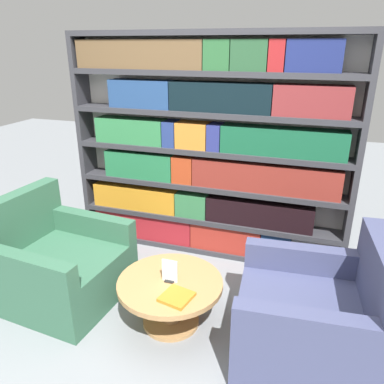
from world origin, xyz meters
The scene contains 7 objects.
ground_plane centered at (0.00, 0.00, 0.00)m, with size 14.00×14.00×0.00m, color gray.
bookshelf centered at (-0.01, 1.37, 1.06)m, with size 2.72×0.30×2.14m.
armchair_left centered at (-0.98, 0.20, 0.29)m, with size 1.02×0.96×0.88m.
armchair_right centered at (1.10, 0.20, 0.29)m, with size 1.02×0.96×0.88m.
coffee_table centered at (0.06, 0.16, 0.27)m, with size 0.79×0.79×0.38m.
table_sign centered at (0.06, 0.16, 0.46)m, with size 0.12×0.06×0.18m.
stray_book centered at (0.18, -0.01, 0.39)m, with size 0.24×0.24×0.02m.
Camera 1 is at (0.95, -2.01, 2.02)m, focal length 35.00 mm.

